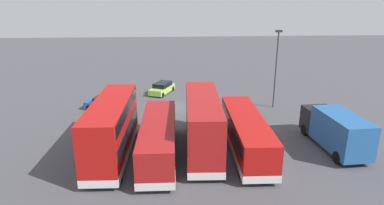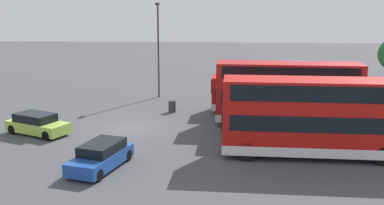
{
  "view_description": "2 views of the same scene",
  "coord_description": "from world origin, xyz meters",
  "px_view_note": "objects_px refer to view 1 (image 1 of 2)",
  "views": [
    {
      "loc": [
        0.85,
        35.62,
        12.08
      ],
      "look_at": [
        -1.35,
        3.66,
        1.74
      ],
      "focal_mm": 30.72,
      "sensor_mm": 36.0,
      "label": 1
    },
    {
      "loc": [
        31.25,
        6.45,
        8.85
      ],
      "look_at": [
        -0.28,
        4.4,
        1.86
      ],
      "focal_mm": 43.04,
      "sensor_mm": 36.0,
      "label": 2
    }
  ],
  "objects_px": {
    "box_truck_blue": "(335,129)",
    "bus_single_deck_near_end": "(246,132)",
    "car_small_green": "(106,103)",
    "waste_bin_yellow": "(225,110)",
    "bus_double_decker_second": "(203,123)",
    "car_hatchback_silver": "(162,88)",
    "bus_double_decker_fourth": "(112,128)",
    "bus_single_deck_third": "(158,138)",
    "lamp_post_tall": "(276,64)"
  },
  "relations": [
    {
      "from": "bus_single_deck_near_end",
      "to": "bus_double_decker_fourth",
      "type": "xyz_separation_m",
      "value": [
        10.64,
        0.34,
        0.82
      ]
    },
    {
      "from": "bus_double_decker_second",
      "to": "lamp_post_tall",
      "type": "bearing_deg",
      "value": -130.82
    },
    {
      "from": "bus_double_decker_second",
      "to": "box_truck_blue",
      "type": "relative_size",
      "value": 1.37
    },
    {
      "from": "bus_single_deck_near_end",
      "to": "waste_bin_yellow",
      "type": "height_order",
      "value": "bus_single_deck_near_end"
    },
    {
      "from": "box_truck_blue",
      "to": "bus_double_decker_fourth",
      "type": "bearing_deg",
      "value": 0.79
    },
    {
      "from": "bus_single_deck_third",
      "to": "bus_double_decker_fourth",
      "type": "relative_size",
      "value": 1.04
    },
    {
      "from": "car_small_green",
      "to": "waste_bin_yellow",
      "type": "relative_size",
      "value": 4.99
    },
    {
      "from": "bus_single_deck_third",
      "to": "car_hatchback_silver",
      "type": "bearing_deg",
      "value": -89.78
    },
    {
      "from": "bus_single_deck_third",
      "to": "car_hatchback_silver",
      "type": "xyz_separation_m",
      "value": [
        0.07,
        -18.03,
        -0.92
      ]
    },
    {
      "from": "lamp_post_tall",
      "to": "bus_double_decker_fourth",
      "type": "bearing_deg",
      "value": 34.3
    },
    {
      "from": "bus_double_decker_second",
      "to": "lamp_post_tall",
      "type": "height_order",
      "value": "lamp_post_tall"
    },
    {
      "from": "bus_single_deck_third",
      "to": "car_small_green",
      "type": "relative_size",
      "value": 2.29
    },
    {
      "from": "waste_bin_yellow",
      "to": "bus_single_deck_third",
      "type": "bearing_deg",
      "value": 54.53
    },
    {
      "from": "bus_single_deck_third",
      "to": "car_hatchback_silver",
      "type": "height_order",
      "value": "bus_single_deck_third"
    },
    {
      "from": "bus_double_decker_second",
      "to": "bus_double_decker_fourth",
      "type": "bearing_deg",
      "value": 3.84
    },
    {
      "from": "box_truck_blue",
      "to": "bus_single_deck_third",
      "type": "bearing_deg",
      "value": 2.27
    },
    {
      "from": "bus_single_deck_near_end",
      "to": "bus_single_deck_third",
      "type": "distance_m",
      "value": 7.1
    },
    {
      "from": "lamp_post_tall",
      "to": "bus_double_decker_second",
      "type": "bearing_deg",
      "value": 49.18
    },
    {
      "from": "bus_double_decker_second",
      "to": "box_truck_blue",
      "type": "distance_m",
      "value": 10.97
    },
    {
      "from": "bus_single_deck_third",
      "to": "waste_bin_yellow",
      "type": "xyz_separation_m",
      "value": [
        -6.82,
        -9.58,
        -1.15
      ]
    },
    {
      "from": "bus_double_decker_second",
      "to": "waste_bin_yellow",
      "type": "distance_m",
      "value": 9.57
    },
    {
      "from": "bus_single_deck_near_end",
      "to": "bus_double_decker_second",
      "type": "distance_m",
      "value": 3.62
    },
    {
      "from": "bus_single_deck_near_end",
      "to": "car_small_green",
      "type": "bearing_deg",
      "value": -40.44
    },
    {
      "from": "box_truck_blue",
      "to": "bus_single_deck_near_end",
      "type": "bearing_deg",
      "value": -0.69
    },
    {
      "from": "bus_single_deck_near_end",
      "to": "car_hatchback_silver",
      "type": "xyz_separation_m",
      "value": [
        7.14,
        -17.36,
        -0.92
      ]
    },
    {
      "from": "bus_single_deck_third",
      "to": "waste_bin_yellow",
      "type": "height_order",
      "value": "bus_single_deck_third"
    },
    {
      "from": "car_small_green",
      "to": "waste_bin_yellow",
      "type": "bearing_deg",
      "value": 169.45
    },
    {
      "from": "bus_double_decker_second",
      "to": "car_small_green",
      "type": "relative_size",
      "value": 2.2
    },
    {
      "from": "box_truck_blue",
      "to": "bus_double_decker_second",
      "type": "bearing_deg",
      "value": -1.2
    },
    {
      "from": "bus_single_deck_third",
      "to": "box_truck_blue",
      "type": "bearing_deg",
      "value": -177.73
    },
    {
      "from": "car_hatchback_silver",
      "to": "waste_bin_yellow",
      "type": "relative_size",
      "value": 4.97
    },
    {
      "from": "bus_single_deck_near_end",
      "to": "lamp_post_tall",
      "type": "bearing_deg",
      "value": -117.74
    },
    {
      "from": "bus_single_deck_third",
      "to": "lamp_post_tall",
      "type": "height_order",
      "value": "lamp_post_tall"
    },
    {
      "from": "car_small_green",
      "to": "bus_double_decker_second",
      "type": "bearing_deg",
      "value": 131.14
    },
    {
      "from": "box_truck_blue",
      "to": "waste_bin_yellow",
      "type": "xyz_separation_m",
      "value": [
        7.67,
        -9.0,
        -1.23
      ]
    },
    {
      "from": "lamp_post_tall",
      "to": "car_small_green",
      "type": "bearing_deg",
      "value": -1.7
    },
    {
      "from": "bus_double_decker_second",
      "to": "car_small_green",
      "type": "distance_m",
      "value": 14.99
    },
    {
      "from": "car_hatchback_silver",
      "to": "car_small_green",
      "type": "height_order",
      "value": "same"
    },
    {
      "from": "bus_double_decker_fourth",
      "to": "box_truck_blue",
      "type": "distance_m",
      "value": 18.08
    },
    {
      "from": "bus_double_decker_fourth",
      "to": "car_small_green",
      "type": "bearing_deg",
      "value": -77.08
    },
    {
      "from": "bus_double_decker_fourth",
      "to": "bus_double_decker_second",
      "type": "bearing_deg",
      "value": -176.16
    },
    {
      "from": "bus_double_decker_second",
      "to": "car_hatchback_silver",
      "type": "bearing_deg",
      "value": -78.16
    },
    {
      "from": "lamp_post_tall",
      "to": "waste_bin_yellow",
      "type": "height_order",
      "value": "lamp_post_tall"
    },
    {
      "from": "bus_single_deck_third",
      "to": "car_hatchback_silver",
      "type": "distance_m",
      "value": 18.05
    },
    {
      "from": "bus_double_decker_second",
      "to": "car_small_green",
      "type": "bearing_deg",
      "value": -48.86
    },
    {
      "from": "car_small_green",
      "to": "lamp_post_tall",
      "type": "xyz_separation_m",
      "value": [
        -18.99,
        0.56,
        4.34
      ]
    },
    {
      "from": "bus_double_decker_fourth",
      "to": "car_hatchback_silver",
      "type": "bearing_deg",
      "value": -101.18
    },
    {
      "from": "bus_single_deck_third",
      "to": "car_hatchback_silver",
      "type": "relative_size",
      "value": 2.3
    },
    {
      "from": "bus_single_deck_near_end",
      "to": "waste_bin_yellow",
      "type": "bearing_deg",
      "value": -88.44
    },
    {
      "from": "bus_double_decker_fourth",
      "to": "car_hatchback_silver",
      "type": "height_order",
      "value": "bus_double_decker_fourth"
    }
  ]
}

